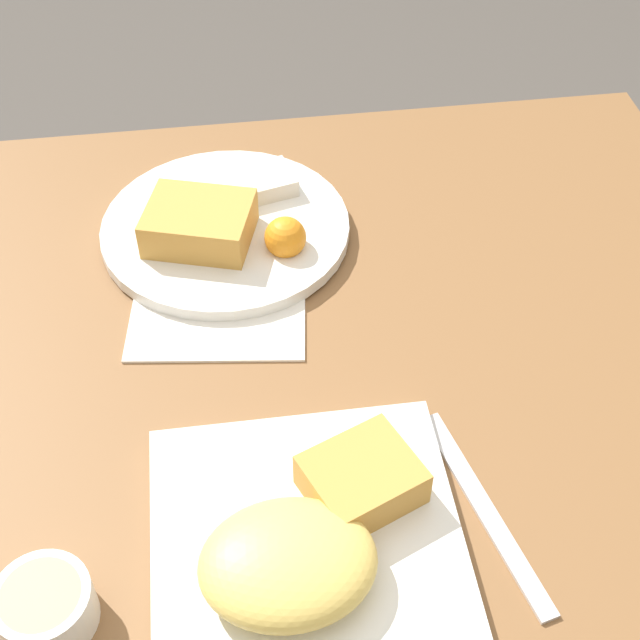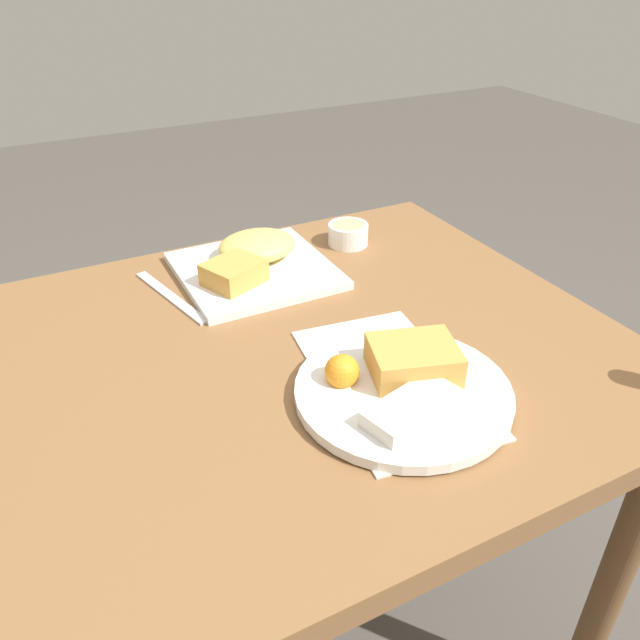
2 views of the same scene
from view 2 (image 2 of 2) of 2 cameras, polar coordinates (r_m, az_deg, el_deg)
The scene contains 6 objects.
dining_table at distance 0.93m, azimuth -2.71°, elevation -7.49°, with size 0.92×0.76×0.74m.
menu_card at distance 0.81m, azimuth 6.48°, elevation -5.51°, with size 0.21×0.32×0.00m.
plate_square_near at distance 1.06m, azimuth -6.14°, elevation 5.37°, with size 0.24×0.24×0.06m.
plate_oval_far at distance 0.78m, azimuth 7.57°, elevation -5.84°, with size 0.27×0.27×0.05m.
sauce_ramekin at distance 1.15m, azimuth 2.59°, elevation 7.89°, with size 0.07×0.07×0.04m.
butter_knife at distance 1.01m, azimuth -13.49°, elevation 2.09°, with size 0.06×0.20×0.00m.
Camera 2 is at (0.29, 0.66, 1.23)m, focal length 35.00 mm.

